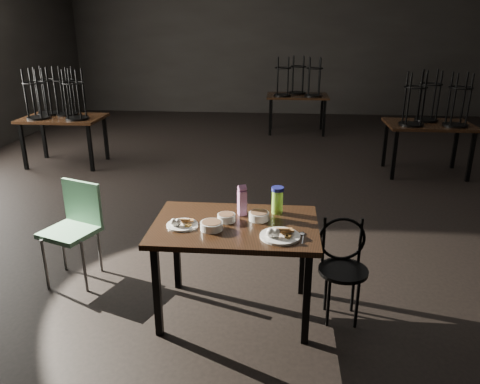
# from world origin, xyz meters

# --- Properties ---
(room) EXTENTS (12.00, 12.04, 3.22)m
(room) POSITION_xyz_m (-0.06, 0.01, 2.33)
(room) COLOR black
(room) RESTS_ON ground
(main_table) EXTENTS (1.20, 0.80, 0.75)m
(main_table) POSITION_xyz_m (-0.33, -2.35, 0.67)
(main_table) COLOR black
(main_table) RESTS_ON ground
(plate_left) EXTENTS (0.23, 0.23, 0.07)m
(plate_left) POSITION_xyz_m (-0.71, -2.42, 0.77)
(plate_left) COLOR white
(plate_left) RESTS_ON main_table
(plate_right) EXTENTS (0.28, 0.28, 0.09)m
(plate_right) POSITION_xyz_m (-0.01, -2.55, 0.77)
(plate_right) COLOR white
(plate_right) RESTS_ON main_table
(bowl_near) EXTENTS (0.13, 0.13, 0.05)m
(bowl_near) POSITION_xyz_m (-0.40, -2.30, 0.78)
(bowl_near) COLOR white
(bowl_near) RESTS_ON main_table
(bowl_far) EXTENTS (0.15, 0.15, 0.06)m
(bowl_far) POSITION_xyz_m (-0.16, -2.26, 0.78)
(bowl_far) COLOR white
(bowl_far) RESTS_ON main_table
(bowl_big) EXTENTS (0.16, 0.16, 0.06)m
(bowl_big) POSITION_xyz_m (-0.49, -2.46, 0.78)
(bowl_big) COLOR white
(bowl_big) RESTS_ON main_table
(juice_carton) EXTENTS (0.08, 0.08, 0.24)m
(juice_carton) POSITION_xyz_m (-0.30, -2.17, 0.86)
(juice_carton) COLOR #921A75
(juice_carton) RESTS_ON main_table
(water_bottle) EXTENTS (0.10, 0.10, 0.21)m
(water_bottle) POSITION_xyz_m (-0.03, -2.12, 0.86)
(water_bottle) COLOR #A8F247
(water_bottle) RESTS_ON main_table
(spoon) EXTENTS (0.04, 0.19, 0.01)m
(spoon) POSITION_xyz_m (0.15, -2.50, 0.75)
(spoon) COLOR silver
(spoon) RESTS_ON main_table
(bentwood_chair) EXTENTS (0.36, 0.36, 0.77)m
(bentwood_chair) POSITION_xyz_m (0.46, -2.30, 0.46)
(bentwood_chair) COLOR black
(bentwood_chair) RESTS_ON ground
(school_chair) EXTENTS (0.51, 0.51, 0.86)m
(school_chair) POSITION_xyz_m (-1.75, -1.94, 0.52)
(school_chair) COLOR #669F79
(school_chair) RESTS_ON ground
(bg_table_left) EXTENTS (1.20, 0.80, 1.48)m
(bg_table_left) POSITION_xyz_m (-3.38, 1.39, 0.80)
(bg_table_left) COLOR black
(bg_table_left) RESTS_ON ground
(bg_table_right) EXTENTS (1.20, 0.80, 1.48)m
(bg_table_right) POSITION_xyz_m (2.10, 1.38, 0.78)
(bg_table_right) COLOR black
(bg_table_right) RESTS_ON ground
(bg_table_far) EXTENTS (1.20, 0.80, 1.48)m
(bg_table_far) POSITION_xyz_m (0.29, 3.95, 0.78)
(bg_table_far) COLOR black
(bg_table_far) RESTS_ON ground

